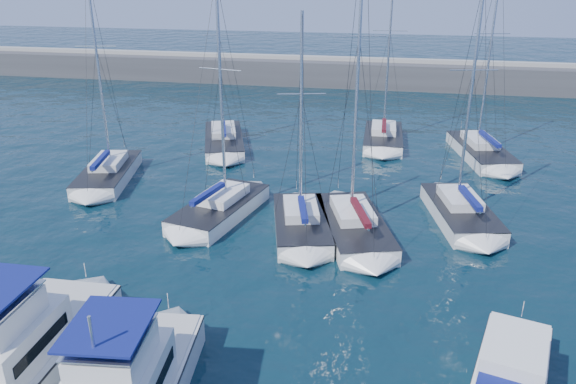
% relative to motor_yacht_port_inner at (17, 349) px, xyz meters
% --- Properties ---
extents(ground, '(220.00, 220.00, 0.00)m').
position_rel_motor_yacht_port_inner_xyz_m(ground, '(6.12, 4.99, -1.13)').
color(ground, black).
rests_on(ground, ground).
extents(breakwater, '(160.00, 6.00, 4.45)m').
position_rel_motor_yacht_port_inner_xyz_m(breakwater, '(6.12, 56.99, -0.08)').
color(breakwater, '#424244').
rests_on(breakwater, ground).
extents(motor_yacht_port_inner, '(3.95, 8.67, 4.69)m').
position_rel_motor_yacht_port_inner_xyz_m(motor_yacht_port_inner, '(0.00, 0.00, 0.00)').
color(motor_yacht_port_inner, silver).
rests_on(motor_yacht_port_inner, ground).
extents(motor_yacht_stbd_outer, '(3.88, 6.60, 3.20)m').
position_rel_motor_yacht_port_inner_xyz_m(motor_yacht_stbd_outer, '(17.53, 2.13, -0.19)').
color(motor_yacht_stbd_outer, white).
rests_on(motor_yacht_stbd_outer, ground).
extents(sailboat_mid_a, '(4.69, 8.45, 14.69)m').
position_rel_motor_yacht_port_inner_xyz_m(sailboat_mid_a, '(-6.69, 19.50, -0.61)').
color(sailboat_mid_a, silver).
rests_on(sailboat_mid_a, ground).
extents(sailboat_mid_b, '(4.65, 8.02, 13.98)m').
position_rel_motor_yacht_port_inner_xyz_m(sailboat_mid_b, '(2.96, 15.10, -0.61)').
color(sailboat_mid_b, white).
rests_on(sailboat_mid_b, ground).
extents(sailboat_mid_c, '(4.58, 7.61, 12.42)m').
position_rel_motor_yacht_port_inner_xyz_m(sailboat_mid_c, '(8.14, 13.89, -0.63)').
color(sailboat_mid_c, silver).
rests_on(sailboat_mid_c, ground).
extents(sailboat_mid_d, '(5.38, 8.52, 17.41)m').
position_rel_motor_yacht_port_inner_xyz_m(sailboat_mid_d, '(11.12, 14.21, -0.58)').
color(sailboat_mid_d, white).
rests_on(sailboat_mid_d, ground).
extents(sailboat_mid_e, '(4.59, 7.92, 14.05)m').
position_rel_motor_yacht_port_inner_xyz_m(sailboat_mid_e, '(17.20, 17.32, -0.61)').
color(sailboat_mid_e, silver).
rests_on(sailboat_mid_e, ground).
extents(sailboat_back_a, '(5.82, 9.74, 14.33)m').
position_rel_motor_yacht_port_inner_xyz_m(sailboat_back_a, '(-1.04, 28.81, -0.63)').
color(sailboat_back_a, silver).
rests_on(sailboat_back_a, ground).
extents(sailboat_back_b, '(3.37, 7.88, 14.84)m').
position_rel_motor_yacht_port_inner_xyz_m(sailboat_back_b, '(12.09, 32.07, -0.61)').
color(sailboat_back_b, white).
rests_on(sailboat_back_b, ground).
extents(sailboat_back_c, '(4.87, 9.24, 15.09)m').
position_rel_motor_yacht_port_inner_xyz_m(sailboat_back_c, '(19.81, 29.90, -0.61)').
color(sailboat_back_c, silver).
rests_on(sailboat_back_c, ground).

